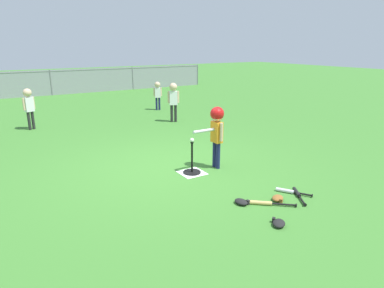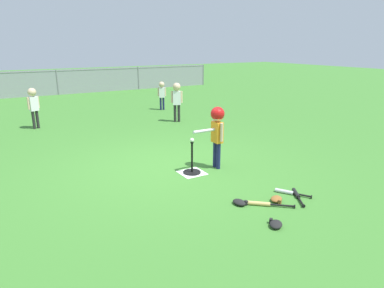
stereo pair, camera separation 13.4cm
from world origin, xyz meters
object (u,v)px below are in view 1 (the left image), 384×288
spare_bat_wood (265,203)px  glove_by_plate (279,223)px  spare_bat_silver (289,191)px  spare_bat_black (298,194)px  batting_tee (192,168)px  fielder_near_left (29,103)px  fielder_deep_right (158,92)px  glove_tossed_aside (278,198)px  glove_near_bats (241,202)px  fielder_deep_center (173,97)px  baseball_on_tee (192,140)px  batter_child (217,125)px

spare_bat_wood → glove_by_plate: size_ratio=2.06×
spare_bat_silver → spare_bat_black: (0.04, -0.14, 0.00)m
batting_tee → fielder_near_left: size_ratio=0.52×
fielder_deep_right → fielder_near_left: fielder_near_left is taller
glove_tossed_aside → glove_near_bats: bearing=160.3°
fielder_deep_center → glove_near_bats: bearing=-108.9°
fielder_deep_center → spare_bat_black: size_ratio=2.26×
glove_by_plate → glove_tossed_aside: (0.53, 0.53, 0.00)m
baseball_on_tee → fielder_deep_center: 4.28m
glove_near_bats → glove_by_plate: bearing=-89.3°
fielder_deep_center → fielder_near_left: (-3.78, 1.24, -0.03)m
fielder_deep_center → spare_bat_wood: fielder_deep_center is taller
batter_child → batting_tee: bearing=179.7°
glove_by_plate → fielder_deep_right: bearing=74.2°
spare_bat_silver → glove_near_bats: bearing=173.5°
fielder_near_left → spare_bat_silver: 7.29m
glove_by_plate → glove_tossed_aside: bearing=45.0°
baseball_on_tee → batter_child: (0.53, -0.00, 0.21)m
spare_bat_wood → glove_tossed_aside: size_ratio=2.07×
baseball_on_tee → spare_bat_black: (0.87, -1.69, -0.59)m
fielder_deep_center → spare_bat_wood: 5.81m
baseball_on_tee → glove_by_plate: 2.25m
fielder_deep_right → spare_bat_wood: fielder_deep_right is taller
fielder_deep_right → baseball_on_tee: bearing=-110.9°
glove_near_bats → spare_bat_wood: bearing=-37.2°
baseball_on_tee → spare_bat_black: 1.99m
baseball_on_tee → spare_bat_wood: (0.22, -1.65, -0.59)m
fielder_deep_right → glove_near_bats: bearing=-107.4°
batting_tee → batter_child: size_ratio=0.50×
spare_bat_wood → glove_near_bats: size_ratio=2.42×
glove_near_bats → fielder_near_left: bearing=106.5°
spare_bat_silver → glove_tossed_aside: glove_tossed_aside is taller
batting_tee → spare_bat_silver: batting_tee is taller
batter_child → fielder_deep_center: 4.09m
batting_tee → batter_child: bearing=-0.3°
batting_tee → glove_near_bats: size_ratio=2.53×
batter_child → glove_near_bats: (-0.58, -1.45, -0.80)m
batting_tee → glove_by_plate: size_ratio=2.15×
glove_near_bats → glove_tossed_aside: bearing=-19.7°
batter_child → fielder_deep_center: (1.25, 3.90, -0.08)m
batting_tee → fielder_deep_right: fielder_deep_right is taller
baseball_on_tee → spare_bat_silver: size_ratio=0.15×
fielder_near_left → glove_near_bats: bearing=-73.5°
batter_child → spare_bat_black: batter_child is taller
spare_bat_wood → spare_bat_black: (0.65, -0.04, 0.00)m
fielder_deep_right → glove_tossed_aside: fielder_deep_right is taller
batting_tee → glove_by_plate: batting_tee is taller
glove_near_bats → spare_bat_silver: bearing=-6.5°
spare_bat_silver → spare_bat_wood: bearing=-170.2°
batting_tee → glove_near_bats: batting_tee is taller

